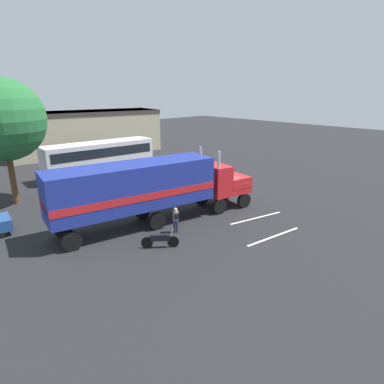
% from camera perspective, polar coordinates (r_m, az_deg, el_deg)
% --- Properties ---
extents(ground_plane, '(120.00, 120.00, 0.00)m').
position_cam_1_polar(ground_plane, '(25.09, 4.59, -2.36)').
color(ground_plane, '#232326').
extents(lane_stripe_near, '(4.32, 1.18, 0.01)m').
position_cam_1_polar(lane_stripe_near, '(23.09, 11.11, -4.45)').
color(lane_stripe_near, silver).
rests_on(lane_stripe_near, ground_plane).
extents(lane_stripe_mid, '(4.37, 0.82, 0.01)m').
position_cam_1_polar(lane_stripe_mid, '(20.55, 14.04, -7.51)').
color(lane_stripe_mid, silver).
rests_on(lane_stripe_mid, ground_plane).
extents(semi_truck, '(14.37, 5.17, 4.50)m').
position_cam_1_polar(semi_truck, '(21.17, -7.35, 0.94)').
color(semi_truck, red).
rests_on(semi_truck, ground_plane).
extents(person_bystander, '(0.41, 0.48, 1.63)m').
position_cam_1_polar(person_bystander, '(20.15, -2.84, -4.73)').
color(person_bystander, '#2D3347').
rests_on(person_bystander, ground_plane).
extents(parked_bus, '(11.16, 3.34, 3.40)m').
position_cam_1_polar(parked_bus, '(34.48, -15.75, 6.13)').
color(parked_bus, silver).
rests_on(parked_bus, ground_plane).
extents(motorcycle, '(1.69, 1.43, 1.12)m').
position_cam_1_polar(motorcycle, '(18.56, -5.54, -8.24)').
color(motorcycle, black).
rests_on(motorcycle, ground_plane).
extents(tree_center, '(5.97, 5.97, 9.39)m').
position_cam_1_polar(tree_center, '(27.64, -30.05, 10.83)').
color(tree_center, brown).
rests_on(tree_center, ground_plane).
extents(building_backdrop, '(20.24, 9.61, 5.64)m').
position_cam_1_polar(building_backdrop, '(47.01, -17.97, 10.06)').
color(building_backdrop, '#B7AD8C').
rests_on(building_backdrop, ground_plane).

